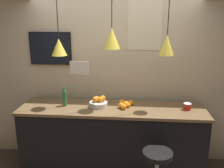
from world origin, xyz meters
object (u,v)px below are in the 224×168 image
at_px(fruit_bowl, 99,103).
at_px(mounted_tv, 50,48).
at_px(spread_jar, 187,107).
at_px(juice_bottle, 65,98).
at_px(bar_stool, 157,166).

xyz_separation_m(fruit_bowl, mounted_tv, (-0.79, 0.38, 0.72)).
height_order(fruit_bowl, spread_jar, fruit_bowl).
distance_m(fruit_bowl, mounted_tv, 1.14).
bearing_deg(juice_bottle, spread_jar, 0.00).
bearing_deg(mounted_tv, juice_bottle, -52.82).
bearing_deg(spread_jar, mounted_tv, 169.22).
height_order(spread_jar, mounted_tv, mounted_tv).
bearing_deg(fruit_bowl, bar_stool, -35.86).
xyz_separation_m(juice_bottle, spread_jar, (1.75, 0.00, -0.07)).
distance_m(juice_bottle, spread_jar, 1.75).
bearing_deg(fruit_bowl, spread_jar, -0.21).
distance_m(spread_jar, mounted_tv, 2.20).
relative_size(juice_bottle, spread_jar, 2.63).
distance_m(bar_stool, fruit_bowl, 1.16).
xyz_separation_m(fruit_bowl, juice_bottle, (-0.50, -0.00, 0.06)).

